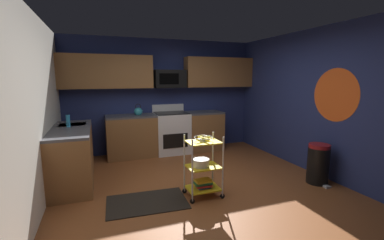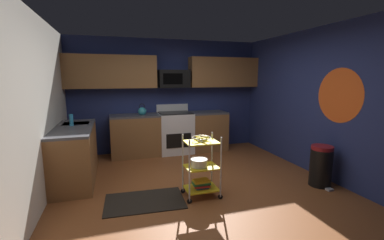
{
  "view_description": "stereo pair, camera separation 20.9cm",
  "coord_description": "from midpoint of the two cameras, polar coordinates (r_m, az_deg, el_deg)",
  "views": [
    {
      "loc": [
        -1.47,
        -3.62,
        1.75
      ],
      "look_at": [
        -0.03,
        0.33,
        1.05
      ],
      "focal_mm": 24.52,
      "sensor_mm": 36.0,
      "label": 1
    },
    {
      "loc": [
        -1.27,
        -3.69,
        1.75
      ],
      "look_at": [
        -0.03,
        0.33,
        1.05
      ],
      "focal_mm": 24.52,
      "sensor_mm": 36.0,
      "label": 2
    }
  ],
  "objects": [
    {
      "name": "fruit_bowl",
      "position": [
        3.76,
        0.9,
        -4.0
      ],
      "size": [
        0.27,
        0.27,
        0.07
      ],
      "color": "silver",
      "rests_on": "rolling_cart"
    },
    {
      "name": "book_stack",
      "position": [
        3.97,
        0.87,
        -13.64
      ],
      "size": [
        0.26,
        0.21,
        0.12
      ],
      "color": "#1E4C8C",
      "rests_on": "rolling_cart"
    },
    {
      "name": "mixing_bowl_large",
      "position": [
        3.84,
        0.4,
        -9.23
      ],
      "size": [
        0.25,
        0.25,
        0.11
      ],
      "color": "silver",
      "rests_on": "rolling_cart"
    },
    {
      "name": "microwave",
      "position": [
        6.05,
        -5.91,
        8.92
      ],
      "size": [
        0.7,
        0.39,
        0.4
      ],
      "color": "black"
    },
    {
      "name": "trash_can",
      "position": [
        4.8,
        24.63,
        -8.67
      ],
      "size": [
        0.34,
        0.42,
        0.66
      ],
      "color": "black",
      "rests_on": "ground"
    },
    {
      "name": "wall_right",
      "position": [
        5.15,
        24.52,
        3.59
      ],
      "size": [
        0.06,
        4.8,
        2.6
      ],
      "primitive_type": "cube",
      "color": "navy",
      "rests_on": "ground"
    },
    {
      "name": "wall_left",
      "position": [
        3.78,
        -32.94,
        1.11
      ],
      "size": [
        0.06,
        4.8,
        2.6
      ],
      "primitive_type": "cube",
      "color": "silver",
      "rests_on": "ground"
    },
    {
      "name": "oven_range",
      "position": [
        6.08,
        -5.47,
        -2.68
      ],
      "size": [
        0.76,
        0.65,
        1.1
      ],
      "color": "white",
      "rests_on": "ground"
    },
    {
      "name": "wall_back",
      "position": [
        6.26,
        -7.31,
        5.24
      ],
      "size": [
        4.52,
        0.06,
        2.6
      ],
      "primitive_type": "cube",
      "color": "navy",
      "rests_on": "ground"
    },
    {
      "name": "dish_soap_bottle",
      "position": [
        4.85,
        -26.48,
        -0.2
      ],
      "size": [
        0.06,
        0.06,
        0.2
      ],
      "primitive_type": "cylinder",
      "color": "#2D8CBF",
      "rests_on": "counter_run"
    },
    {
      "name": "upper_cabinets",
      "position": [
        6.05,
        -7.23,
        10.31
      ],
      "size": [
        4.4,
        0.33,
        0.7
      ],
      "color": "brown"
    },
    {
      "name": "rolling_cart",
      "position": [
        3.88,
        0.88,
        -10.13
      ],
      "size": [
        0.53,
        0.37,
        0.91
      ],
      "color": "silver",
      "rests_on": "ground"
    },
    {
      "name": "floor",
      "position": [
        4.29,
        0.54,
        -14.93
      ],
      "size": [
        4.4,
        4.8,
        0.04
      ],
      "primitive_type": "cube",
      "color": "brown",
      "rests_on": "ground"
    },
    {
      "name": "kettle",
      "position": [
        5.85,
        -12.62,
        1.82
      ],
      "size": [
        0.21,
        0.18,
        0.26
      ],
      "color": "teal",
      "rests_on": "counter_run"
    },
    {
      "name": "wall_flower_decal",
      "position": [
        4.85,
        27.63,
        4.83
      ],
      "size": [
        0.0,
        0.88,
        0.88
      ],
      "primitive_type": "cylinder",
      "rotation": [
        0.0,
        1.57,
        0.0
      ],
      "color": "#E5591E"
    },
    {
      "name": "counter_run",
      "position": [
        5.51,
        -12.88,
        -4.29
      ],
      "size": [
        3.53,
        2.25,
        0.92
      ],
      "color": "brown",
      "rests_on": "ground"
    },
    {
      "name": "floor_rug",
      "position": [
        3.92,
        -11.34,
        -17.13
      ],
      "size": [
        1.14,
        0.76,
        0.01
      ],
      "primitive_type": "cube",
      "rotation": [
        0.0,
        0.0,
        -0.06
      ],
      "color": "black",
      "rests_on": "ground"
    }
  ]
}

